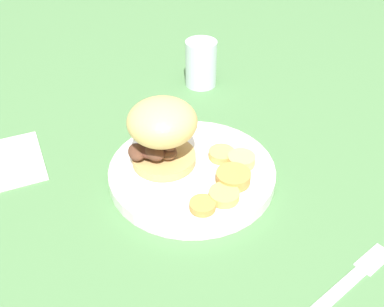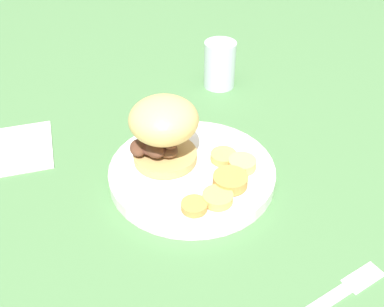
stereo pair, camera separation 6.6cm
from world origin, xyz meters
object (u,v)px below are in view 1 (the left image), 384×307
at_px(fork, 346,284).
at_px(drinking_glass, 201,64).
at_px(sandwich, 160,132).
at_px(dinner_plate, 192,172).

relative_size(fork, drinking_glass, 1.71).
relative_size(sandwich, fork, 0.68).
bearing_deg(fork, dinner_plate, -120.19).
bearing_deg(drinking_glass, sandwich, 3.99).
relative_size(sandwich, drinking_glass, 1.16).
bearing_deg(dinner_plate, fork, 59.81).
xyz_separation_m(sandwich, drinking_glass, (-0.29, -0.02, -0.03)).
bearing_deg(sandwich, drinking_glass, -176.01).
bearing_deg(sandwich, fork, 64.86).
bearing_deg(dinner_plate, sandwich, -84.72).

